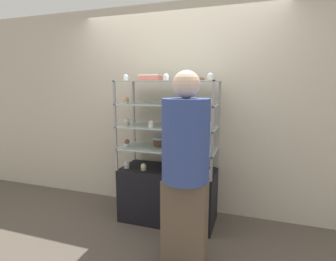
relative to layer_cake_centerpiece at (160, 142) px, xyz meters
The scene contains 35 objects.
ground_plane 0.95m from the layer_cake_centerpiece, 30.28° to the right, with size 20.00×20.00×0.00m, color brown.
back_wall 0.50m from the layer_cake_centerpiece, 67.60° to the left, with size 8.00×0.05×2.60m.
display_base 0.64m from the layer_cake_centerpiece, 30.28° to the right, with size 1.11×0.50×0.64m.
display_riser_lower 0.17m from the layer_cake_centerpiece, 30.28° to the right, with size 1.11×0.50×0.26m.
display_riser_middle 0.24m from the layer_cake_centerpiece, 30.28° to the right, with size 1.11×0.50×0.26m.
display_riser_upper 0.47m from the layer_cake_centerpiece, 30.28° to the right, with size 1.11×0.50×0.26m.
display_riser_top 0.72m from the layer_cake_centerpiece, 30.28° to the right, with size 1.11×0.50×0.26m.
layer_cake_centerpiece is the anchor object (origin of this frame).
sheet_cake_frosted 0.76m from the layer_cake_centerpiece, 169.78° to the right, with size 0.24×0.18×0.07m.
cupcake_0 0.48m from the layer_cake_centerpiece, 150.34° to the right, with size 0.07×0.07×0.08m.
cupcake_1 0.36m from the layer_cake_centerpiece, 122.29° to the right, with size 0.07×0.07×0.08m.
cupcake_2 0.37m from the layer_cake_centerpiece, 55.96° to the right, with size 0.07×0.07×0.08m.
cupcake_3 0.48m from the layer_cake_centerpiece, 22.49° to the right, with size 0.07×0.07×0.08m.
cupcake_4 0.72m from the layer_cake_centerpiece, 16.84° to the right, with size 0.07×0.07×0.08m.
price_tag_0 0.67m from the layer_cake_centerpiece, 30.82° to the right, with size 0.04×0.00×0.04m.
cupcake_5 0.39m from the layer_cake_centerpiece, 160.88° to the right, with size 0.07×0.07×0.08m.
cupcake_6 0.22m from the layer_cake_centerpiece, 51.10° to the right, with size 0.07×0.07×0.08m.
cupcake_7 0.62m from the layer_cake_centerpiece, 10.95° to the right, with size 0.07×0.07×0.08m.
price_tag_1 0.45m from the layer_cake_centerpiece, 43.34° to the right, with size 0.04×0.00×0.04m.
cupcake_8 0.45m from the layer_cake_centerpiece, 157.95° to the right, with size 0.06×0.06×0.08m.
cupcake_9 0.33m from the layer_cake_centerpiece, 95.59° to the right, with size 0.06×0.06×0.08m.
cupcake_10 0.42m from the layer_cake_centerpiece, 26.32° to the right, with size 0.06×0.06×0.08m.
cupcake_11 0.69m from the layer_cake_centerpiece, 11.31° to the right, with size 0.06×0.06×0.08m.
price_tag_2 0.59m from the layer_cake_centerpiece, 34.71° to the right, with size 0.04×0.00×0.04m.
cupcake_12 0.63m from the layer_cake_centerpiece, 162.18° to the right, with size 0.06×0.06×0.07m.
cupcake_13 0.53m from the layer_cake_centerpiece, 49.23° to the right, with size 0.06×0.06×0.07m.
cupcake_14 0.81m from the layer_cake_centerpiece, 13.56° to the right, with size 0.06×0.06×0.07m.
price_tag_3 0.66m from the layer_cake_centerpiece, 43.65° to the right, with size 0.04×0.00×0.04m.
cupcake_15 0.85m from the layer_cake_centerpiece, 159.22° to the right, with size 0.06×0.06×0.07m.
cupcake_16 0.78m from the layer_cake_centerpiece, 46.63° to the right, with size 0.06×0.06×0.07m.
cupcake_17 0.87m from the layer_cake_centerpiece, 28.50° to the right, with size 0.06×0.06×0.07m.
cupcake_18 0.99m from the layer_cake_centerpiece, 15.65° to the right, with size 0.06×0.06×0.07m.
price_tag_4 0.82m from the layer_cake_centerpiece, 60.89° to the right, with size 0.04×0.00×0.04m.
donut_glazed 0.87m from the layer_cake_centerpiece, ahead, with size 0.14×0.14×0.03m.
customer_figure 0.96m from the layer_cake_centerpiece, 56.42° to the right, with size 0.40×0.40×1.73m.
Camera 1 is at (0.94, -2.81, 1.61)m, focal length 28.00 mm.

